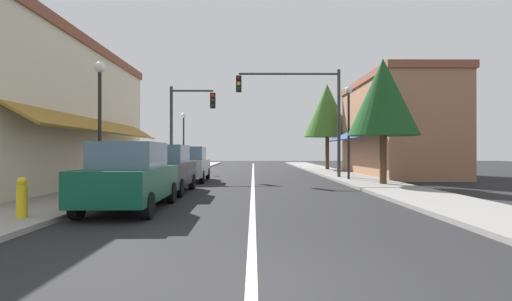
{
  "coord_description": "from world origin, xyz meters",
  "views": [
    {
      "loc": [
        0.02,
        -4.01,
        1.53
      ],
      "look_at": [
        0.15,
        15.45,
        1.58
      ],
      "focal_mm": 26.81,
      "sensor_mm": 36.0,
      "label": 1
    }
  ],
  "objects_px": {
    "parked_car_nearest_left": "(131,177)",
    "street_lamp_right_mid": "(349,117)",
    "parked_car_third_left": "(189,164)",
    "tree_right_far": "(327,111)",
    "street_lamp_left_near": "(100,105)",
    "street_lamp_left_far": "(184,132)",
    "traffic_signal_left_corner": "(186,118)",
    "fire_hydrant": "(22,198)",
    "traffic_signal_mast_arm": "(304,103)",
    "tree_right_near": "(383,97)",
    "parked_car_second_left": "(165,169)"
  },
  "relations": [
    {
      "from": "street_lamp_left_far",
      "to": "traffic_signal_mast_arm",
      "type": "bearing_deg",
      "value": -40.89
    },
    {
      "from": "parked_car_second_left",
      "to": "fire_hydrant",
      "type": "height_order",
      "value": "parked_car_second_left"
    },
    {
      "from": "parked_car_third_left",
      "to": "street_lamp_right_mid",
      "type": "distance_m",
      "value": 8.49
    },
    {
      "from": "traffic_signal_mast_arm",
      "to": "street_lamp_right_mid",
      "type": "relative_size",
      "value": 1.26
    },
    {
      "from": "parked_car_third_left",
      "to": "traffic_signal_left_corner",
      "type": "xyz_separation_m",
      "value": [
        -0.68,
        2.86,
        2.62
      ]
    },
    {
      "from": "street_lamp_right_mid",
      "to": "traffic_signal_mast_arm",
      "type": "bearing_deg",
      "value": 139.68
    },
    {
      "from": "street_lamp_left_near",
      "to": "tree_right_near",
      "type": "relative_size",
      "value": 0.81
    },
    {
      "from": "parked_car_nearest_left",
      "to": "street_lamp_left_far",
      "type": "relative_size",
      "value": 0.95
    },
    {
      "from": "parked_car_second_left",
      "to": "street_lamp_right_mid",
      "type": "relative_size",
      "value": 0.85
    },
    {
      "from": "traffic_signal_mast_arm",
      "to": "street_lamp_left_far",
      "type": "xyz_separation_m",
      "value": [
        -7.96,
        6.89,
        -1.23
      ]
    },
    {
      "from": "parked_car_nearest_left",
      "to": "street_lamp_right_mid",
      "type": "xyz_separation_m",
      "value": [
        8.07,
        9.55,
        2.39
      ]
    },
    {
      "from": "traffic_signal_left_corner",
      "to": "street_lamp_left_near",
      "type": "height_order",
      "value": "traffic_signal_left_corner"
    },
    {
      "from": "parked_car_third_left",
      "to": "tree_right_far",
      "type": "bearing_deg",
      "value": 48.74
    },
    {
      "from": "parked_car_third_left",
      "to": "tree_right_far",
      "type": "distance_m",
      "value": 14.76
    },
    {
      "from": "parked_car_third_left",
      "to": "street_lamp_right_mid",
      "type": "xyz_separation_m",
      "value": [
        8.14,
        -0.0,
        2.39
      ]
    },
    {
      "from": "parked_car_third_left",
      "to": "tree_right_near",
      "type": "distance_m",
      "value": 9.86
    },
    {
      "from": "traffic_signal_mast_arm",
      "to": "street_lamp_left_near",
      "type": "height_order",
      "value": "traffic_signal_mast_arm"
    },
    {
      "from": "parked_car_nearest_left",
      "to": "street_lamp_right_mid",
      "type": "bearing_deg",
      "value": 48.77
    },
    {
      "from": "street_lamp_left_near",
      "to": "parked_car_third_left",
      "type": "bearing_deg",
      "value": 73.56
    },
    {
      "from": "parked_car_second_left",
      "to": "traffic_signal_mast_arm",
      "type": "height_order",
      "value": "traffic_signal_mast_arm"
    },
    {
      "from": "traffic_signal_left_corner",
      "to": "parked_car_second_left",
      "type": "bearing_deg",
      "value": -85.27
    },
    {
      "from": "parked_car_second_left",
      "to": "tree_right_near",
      "type": "height_order",
      "value": "tree_right_near"
    },
    {
      "from": "parked_car_second_left",
      "to": "street_lamp_left_near",
      "type": "height_order",
      "value": "street_lamp_left_near"
    },
    {
      "from": "traffic_signal_left_corner",
      "to": "street_lamp_left_near",
      "type": "relative_size",
      "value": 1.17
    },
    {
      "from": "parked_car_second_left",
      "to": "street_lamp_right_mid",
      "type": "height_order",
      "value": "street_lamp_right_mid"
    },
    {
      "from": "parked_car_nearest_left",
      "to": "fire_hydrant",
      "type": "relative_size",
      "value": 4.75
    },
    {
      "from": "traffic_signal_mast_arm",
      "to": "traffic_signal_left_corner",
      "type": "bearing_deg",
      "value": 170.63
    },
    {
      "from": "parked_car_third_left",
      "to": "traffic_signal_left_corner",
      "type": "distance_m",
      "value": 3.94
    },
    {
      "from": "fire_hydrant",
      "to": "tree_right_near",
      "type": "bearing_deg",
      "value": 38.84
    },
    {
      "from": "tree_right_near",
      "to": "parked_car_nearest_left",
      "type": "bearing_deg",
      "value": -142.75
    },
    {
      "from": "parked_car_third_left",
      "to": "tree_right_far",
      "type": "xyz_separation_m",
      "value": [
        9.16,
        10.9,
        3.9
      ]
    },
    {
      "from": "street_lamp_right_mid",
      "to": "tree_right_far",
      "type": "distance_m",
      "value": 11.05
    },
    {
      "from": "traffic_signal_mast_arm",
      "to": "tree_right_near",
      "type": "bearing_deg",
      "value": -57.58
    },
    {
      "from": "parked_car_nearest_left",
      "to": "parked_car_third_left",
      "type": "xyz_separation_m",
      "value": [
        -0.07,
        9.55,
        0.0
      ]
    },
    {
      "from": "street_lamp_left_far",
      "to": "fire_hydrant",
      "type": "xyz_separation_m",
      "value": [
        0.22,
        -19.98,
        -2.42
      ]
    },
    {
      "from": "traffic_signal_left_corner",
      "to": "street_lamp_left_near",
      "type": "distance_m",
      "value": 9.51
    },
    {
      "from": "street_lamp_right_mid",
      "to": "parked_car_third_left",
      "type": "bearing_deg",
      "value": 179.97
    },
    {
      "from": "street_lamp_right_mid",
      "to": "street_lamp_left_far",
      "type": "xyz_separation_m",
      "value": [
        -10.02,
        8.64,
        -0.3
      ]
    },
    {
      "from": "tree_right_far",
      "to": "parked_car_third_left",
      "type": "bearing_deg",
      "value": -130.05
    },
    {
      "from": "parked_car_nearest_left",
      "to": "traffic_signal_left_corner",
      "type": "relative_size",
      "value": 0.77
    },
    {
      "from": "traffic_signal_mast_arm",
      "to": "parked_car_third_left",
      "type": "bearing_deg",
      "value": -163.99
    },
    {
      "from": "parked_car_nearest_left",
      "to": "traffic_signal_mast_arm",
      "type": "xyz_separation_m",
      "value": [
        6.01,
        11.29,
        3.33
      ]
    },
    {
      "from": "street_lamp_left_near",
      "to": "street_lamp_left_far",
      "type": "xyz_separation_m",
      "value": [
        0.06,
        15.19,
        -0.12
      ]
    },
    {
      "from": "traffic_signal_left_corner",
      "to": "street_lamp_right_mid",
      "type": "relative_size",
      "value": 1.1
    },
    {
      "from": "traffic_signal_left_corner",
      "to": "street_lamp_left_near",
      "type": "bearing_deg",
      "value": -97.62
    },
    {
      "from": "traffic_signal_left_corner",
      "to": "tree_right_far",
      "type": "distance_m",
      "value": 12.76
    },
    {
      "from": "traffic_signal_left_corner",
      "to": "street_lamp_left_near",
      "type": "xyz_separation_m",
      "value": [
        -1.26,
        -9.42,
        -0.41
      ]
    },
    {
      "from": "street_lamp_left_near",
      "to": "tree_right_far",
      "type": "relative_size",
      "value": 0.66
    },
    {
      "from": "street_lamp_right_mid",
      "to": "tree_right_near",
      "type": "distance_m",
      "value": 2.97
    },
    {
      "from": "street_lamp_left_far",
      "to": "fire_hydrant",
      "type": "distance_m",
      "value": 20.13
    }
  ]
}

